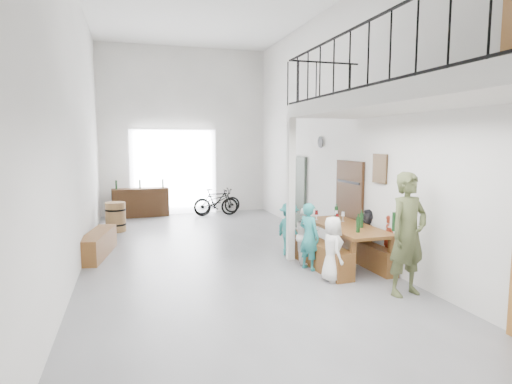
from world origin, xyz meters
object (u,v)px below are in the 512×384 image
object	(u,v)px
tasting_table	(346,229)
bicycle_near	(217,201)
bench_inner	(317,253)
oak_barrel	(116,217)
serving_counter	(141,203)
side_bench	(98,244)
host_standing	(408,234)

from	to	relation	value
tasting_table	bicycle_near	xyz separation A→B (m)	(-1.21, 6.71, -0.29)
bench_inner	oak_barrel	world-z (taller)	oak_barrel
oak_barrel	serving_counter	bearing A→B (deg)	71.98
tasting_table	bench_inner	bearing A→B (deg)	171.67
bench_inner	bicycle_near	xyz separation A→B (m)	(-0.64, 6.63, 0.17)
oak_barrel	serving_counter	distance (m)	2.28
side_bench	serving_counter	bearing A→B (deg)	78.01
bench_inner	host_standing	xyz separation A→B (m)	(0.70, -1.83, 0.72)
bench_inner	tasting_table	bearing A→B (deg)	-11.06
serving_counter	bicycle_near	bearing A→B (deg)	-5.34
bench_inner	oak_barrel	distance (m)	5.92
side_bench	bicycle_near	distance (m)	5.81
bench_inner	bicycle_near	world-z (taller)	bicycle_near
tasting_table	serving_counter	xyz separation A→B (m)	(-3.70, 6.76, -0.25)
tasting_table	bench_inner	distance (m)	0.74
tasting_table	oak_barrel	bearing A→B (deg)	133.61
tasting_table	bicycle_near	world-z (taller)	bicycle_near
tasting_table	serving_counter	distance (m)	7.71
host_standing	serving_counter	bearing A→B (deg)	103.21
oak_barrel	serving_counter	size ratio (longest dim) A/B	0.45
tasting_table	side_bench	xyz separation A→B (m)	(-4.70, 2.07, -0.45)
oak_barrel	bicycle_near	size ratio (longest dim) A/B	0.50
host_standing	bench_inner	bearing A→B (deg)	100.00
host_standing	oak_barrel	bearing A→B (deg)	114.57
bench_inner	side_bench	xyz separation A→B (m)	(-4.12, 1.99, 0.00)
bench_inner	oak_barrel	size ratio (longest dim) A/B	2.76
side_bench	oak_barrel	xyz separation A→B (m)	(0.29, 2.52, 0.14)
side_bench	bicycle_near	bearing A→B (deg)	53.08
bicycle_near	side_bench	bearing A→B (deg)	138.61
oak_barrel	bicycle_near	bearing A→B (deg)	33.56
side_bench	oak_barrel	bearing A→B (deg)	83.43
bench_inner	serving_counter	world-z (taller)	serving_counter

